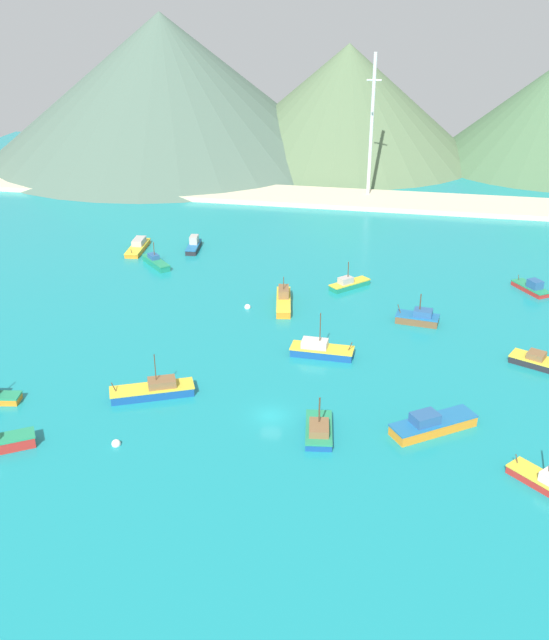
{
  "coord_description": "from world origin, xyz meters",
  "views": [
    {
      "loc": [
        15.07,
        -74.29,
        48.7
      ],
      "look_at": [
        -4.52,
        25.25,
        1.22
      ],
      "focal_mm": 40.22,
      "sensor_mm": 36.0,
      "label": 1
    }
  ],
  "objects_px": {
    "fishing_boat_8": "(542,363)",
    "fishing_boat_6": "(319,430)",
    "buoy_1": "(248,307)",
    "fishing_boat_5": "(154,390)",
    "radio_tower": "(372,127)",
    "fishing_boat_12": "(284,300)",
    "fishing_boat_7": "(194,245)",
    "fishing_boat_10": "(532,287)",
    "fishing_boat_1": "(156,262)",
    "fishing_boat_3": "(418,318)",
    "buoy_0": "(116,444)",
    "fishing_boat_4": "(138,246)",
    "fishing_boat_14": "(544,480)",
    "fishing_boat_9": "(321,350)",
    "fishing_boat_13": "(349,284)",
    "fishing_boat_0": "(432,424)"
  },
  "relations": [
    {
      "from": "fishing_boat_9",
      "to": "fishing_boat_14",
      "type": "xyz_separation_m",
      "value": [
        27.53,
        -25.15,
        -0.15
      ]
    },
    {
      "from": "fishing_boat_0",
      "to": "fishing_boat_8",
      "type": "distance_m",
      "value": 24.56
    },
    {
      "from": "fishing_boat_3",
      "to": "radio_tower",
      "type": "xyz_separation_m",
      "value": [
        -13.56,
        72.11,
        16.8
      ]
    },
    {
      "from": "buoy_1",
      "to": "fishing_boat_9",
      "type": "bearing_deg",
      "value": -45.13
    },
    {
      "from": "fishing_boat_0",
      "to": "fishing_boat_1",
      "type": "relative_size",
      "value": 1.42
    },
    {
      "from": "fishing_boat_5",
      "to": "fishing_boat_13",
      "type": "relative_size",
      "value": 1.53
    },
    {
      "from": "fishing_boat_1",
      "to": "fishing_boat_5",
      "type": "distance_m",
      "value": 48.49
    },
    {
      "from": "fishing_boat_10",
      "to": "fishing_boat_14",
      "type": "xyz_separation_m",
      "value": [
        -5.5,
        -56.0,
        -0.06
      ]
    },
    {
      "from": "fishing_boat_5",
      "to": "radio_tower",
      "type": "bearing_deg",
      "value": 78.83
    },
    {
      "from": "fishing_boat_3",
      "to": "fishing_boat_13",
      "type": "height_order",
      "value": "fishing_boat_13"
    },
    {
      "from": "fishing_boat_5",
      "to": "fishing_boat_6",
      "type": "distance_m",
      "value": 22.91
    },
    {
      "from": "fishing_boat_0",
      "to": "fishing_boat_6",
      "type": "xyz_separation_m",
      "value": [
        -13.23,
        -3.47,
        -0.21
      ]
    },
    {
      "from": "fishing_boat_13",
      "to": "buoy_1",
      "type": "height_order",
      "value": "fishing_boat_13"
    },
    {
      "from": "fishing_boat_8",
      "to": "fishing_boat_9",
      "type": "distance_m",
      "value": 31.16
    },
    {
      "from": "fishing_boat_1",
      "to": "fishing_boat_6",
      "type": "height_order",
      "value": "fishing_boat_6"
    },
    {
      "from": "fishing_boat_12",
      "to": "fishing_boat_6",
      "type": "bearing_deg",
      "value": -73.22
    },
    {
      "from": "fishing_boat_0",
      "to": "fishing_boat_3",
      "type": "relative_size",
      "value": 1.53
    },
    {
      "from": "fishing_boat_0",
      "to": "fishing_boat_13",
      "type": "distance_m",
      "value": 45.4
    },
    {
      "from": "fishing_boat_5",
      "to": "buoy_0",
      "type": "relative_size",
      "value": 10.34
    },
    {
      "from": "fishing_boat_4",
      "to": "fishing_boat_14",
      "type": "relative_size",
      "value": 1.39
    },
    {
      "from": "fishing_boat_6",
      "to": "fishing_boat_13",
      "type": "xyz_separation_m",
      "value": [
        -1.11,
        46.55,
        0.03
      ]
    },
    {
      "from": "fishing_boat_12",
      "to": "buoy_1",
      "type": "relative_size",
      "value": 10.34
    },
    {
      "from": "fishing_boat_5",
      "to": "fishing_boat_6",
      "type": "relative_size",
      "value": 1.41
    },
    {
      "from": "fishing_boat_10",
      "to": "fishing_boat_12",
      "type": "relative_size",
      "value": 0.7
    },
    {
      "from": "buoy_0",
      "to": "fishing_boat_6",
      "type": "bearing_deg",
      "value": 16.3
    },
    {
      "from": "fishing_boat_8",
      "to": "fishing_boat_6",
      "type": "bearing_deg",
      "value": -141.48
    },
    {
      "from": "fishing_boat_0",
      "to": "fishing_boat_12",
      "type": "bearing_deg",
      "value": 126.17
    },
    {
      "from": "buoy_0",
      "to": "fishing_boat_8",
      "type": "bearing_deg",
      "value": 29.75
    },
    {
      "from": "fishing_boat_0",
      "to": "fishing_boat_9",
      "type": "relative_size",
      "value": 1.17
    },
    {
      "from": "fishing_boat_8",
      "to": "buoy_0",
      "type": "bearing_deg",
      "value": -150.25
    },
    {
      "from": "fishing_boat_3",
      "to": "fishing_boat_12",
      "type": "xyz_separation_m",
      "value": [
        -22.26,
        2.62,
        0.04
      ]
    },
    {
      "from": "fishing_boat_3",
      "to": "fishing_boat_5",
      "type": "height_order",
      "value": "fishing_boat_5"
    },
    {
      "from": "fishing_boat_8",
      "to": "fishing_boat_13",
      "type": "height_order",
      "value": "fishing_boat_13"
    },
    {
      "from": "fishing_boat_5",
      "to": "fishing_boat_12",
      "type": "bearing_deg",
      "value": 70.46
    },
    {
      "from": "fishing_boat_4",
      "to": "buoy_0",
      "type": "height_order",
      "value": "fishing_boat_4"
    },
    {
      "from": "fishing_boat_6",
      "to": "fishing_boat_13",
      "type": "relative_size",
      "value": 1.09
    },
    {
      "from": "buoy_1",
      "to": "fishing_boat_5",
      "type": "bearing_deg",
      "value": -100.83
    },
    {
      "from": "fishing_boat_3",
      "to": "fishing_boat_6",
      "type": "bearing_deg",
      "value": -108.16
    },
    {
      "from": "fishing_boat_0",
      "to": "fishing_boat_4",
      "type": "distance_m",
      "value": 80.11
    },
    {
      "from": "fishing_boat_9",
      "to": "fishing_boat_13",
      "type": "relative_size",
      "value": 1.26
    },
    {
      "from": "fishing_boat_4",
      "to": "fishing_boat_5",
      "type": "bearing_deg",
      "value": -67.06
    },
    {
      "from": "fishing_boat_8",
      "to": "fishing_boat_14",
      "type": "relative_size",
      "value": 1.28
    },
    {
      "from": "fishing_boat_1",
      "to": "fishing_boat_3",
      "type": "xyz_separation_m",
      "value": [
        49.69,
        -16.44,
        0.18
      ]
    },
    {
      "from": "fishing_boat_0",
      "to": "buoy_0",
      "type": "relative_size",
      "value": 9.97
    },
    {
      "from": "fishing_boat_4",
      "to": "fishing_boat_13",
      "type": "height_order",
      "value": "fishing_boat_13"
    },
    {
      "from": "buoy_0",
      "to": "buoy_1",
      "type": "bearing_deg",
      "value": 81.44
    },
    {
      "from": "fishing_boat_0",
      "to": "fishing_boat_14",
      "type": "relative_size",
      "value": 1.44
    },
    {
      "from": "fishing_boat_12",
      "to": "fishing_boat_14",
      "type": "distance_m",
      "value": 55.1
    },
    {
      "from": "fishing_boat_7",
      "to": "fishing_boat_10",
      "type": "height_order",
      "value": "fishing_boat_7"
    },
    {
      "from": "fishing_boat_10",
      "to": "buoy_1",
      "type": "relative_size",
      "value": 7.22
    }
  ]
}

